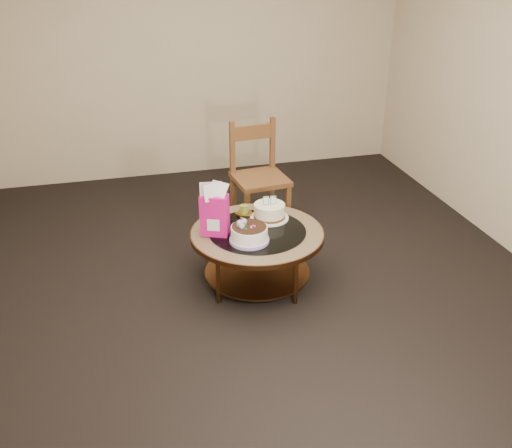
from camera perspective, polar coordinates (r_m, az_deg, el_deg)
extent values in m
plane|color=black|center=(4.53, 0.12, -5.81)|extent=(5.00, 5.00, 0.00)
cube|color=beige|center=(6.37, -5.75, 16.35)|extent=(4.50, 0.02, 2.60)
cube|color=beige|center=(1.91, 19.71, -11.81)|extent=(4.50, 0.02, 2.60)
cylinder|color=brown|center=(4.68, 3.62, -1.78)|extent=(0.04, 0.04, 0.42)
cylinder|color=brown|center=(4.68, -3.31, -1.74)|extent=(0.04, 0.04, 0.42)
cylinder|color=brown|center=(4.19, -3.80, -5.44)|extent=(0.04, 0.04, 0.42)
cylinder|color=brown|center=(4.19, 3.98, -5.48)|extent=(0.04, 0.04, 0.42)
cylinder|color=brown|center=(4.48, 0.12, -4.73)|extent=(0.82, 0.82, 0.02)
cylinder|color=brown|center=(4.31, 0.12, -0.97)|extent=(1.02, 1.02, 0.04)
cylinder|color=olive|center=(4.31, 0.13, -0.81)|extent=(1.00, 1.00, 0.01)
cylinder|color=black|center=(4.30, 0.13, -0.71)|extent=(0.74, 0.74, 0.01)
cylinder|color=#A88EC9|center=(4.15, -0.67, -1.60)|extent=(0.29, 0.29, 0.02)
cylinder|color=white|center=(4.13, -0.68, -1.02)|extent=(0.27, 0.27, 0.12)
cylinder|color=black|center=(4.10, -0.68, -0.25)|extent=(0.25, 0.25, 0.01)
sphere|color=#A88EC9|center=(4.09, -1.61, 0.06)|extent=(0.05, 0.05, 0.05)
sphere|color=#A88EC9|center=(4.13, -1.22, 0.25)|extent=(0.05, 0.05, 0.05)
sphere|color=#A88EC9|center=(4.06, -1.43, -0.24)|extent=(0.04, 0.04, 0.04)
cone|color=#217C28|center=(4.10, -1.06, -0.11)|extent=(0.04, 0.04, 0.02)
cone|color=#217C28|center=(4.08, -1.84, -0.28)|extent=(0.04, 0.04, 0.02)
cone|color=#217C28|center=(4.15, -1.12, 0.24)|extent=(0.03, 0.03, 0.02)
cone|color=#217C28|center=(4.05, -1.01, -0.46)|extent=(0.04, 0.04, 0.02)
cylinder|color=white|center=(4.49, 1.35, 0.62)|extent=(0.30, 0.30, 0.01)
cylinder|color=#4D2F16|center=(4.48, 1.35, 0.81)|extent=(0.25, 0.25, 0.02)
cylinder|color=white|center=(4.45, 1.36, 1.45)|extent=(0.24, 0.24, 0.09)
cube|color=#49AB54|center=(4.42, 1.01, 2.36)|extent=(0.05, 0.01, 0.07)
cube|color=white|center=(4.42, 1.01, 2.36)|extent=(0.04, 0.02, 0.05)
cube|color=#4395E6|center=(4.43, 1.73, 2.41)|extent=(0.05, 0.01, 0.07)
cube|color=white|center=(4.43, 1.73, 2.41)|extent=(0.04, 0.02, 0.05)
cube|color=#CC137A|center=(4.19, -4.16, 0.89)|extent=(0.23, 0.18, 0.31)
cube|color=silver|center=(4.22, -4.13, 0.22)|extent=(0.13, 0.14, 0.09)
cube|color=#D1BC56|center=(4.54, -1.18, 0.96)|extent=(0.13, 0.13, 0.01)
cylinder|color=#BD893B|center=(4.54, -1.18, 1.08)|extent=(0.13, 0.13, 0.01)
cylinder|color=olive|center=(4.52, -1.18, 1.52)|extent=(0.06, 0.06, 0.06)
cylinder|color=black|center=(4.51, -1.19, 1.95)|extent=(0.00, 0.00, 0.01)
cube|color=brown|center=(5.15, 0.42, 4.51)|extent=(0.50, 0.50, 0.04)
cube|color=brown|center=(5.02, -0.88, 0.85)|extent=(0.05, 0.05, 0.49)
cube|color=brown|center=(5.16, 3.21, 1.52)|extent=(0.05, 0.05, 0.49)
cube|color=brown|center=(5.36, -2.29, 2.56)|extent=(0.05, 0.05, 0.49)
cube|color=brown|center=(5.48, 1.59, 3.15)|extent=(0.05, 0.05, 0.49)
cube|color=brown|center=(5.18, -2.39, 7.54)|extent=(0.05, 0.05, 0.50)
cube|color=brown|center=(5.30, 1.65, 8.03)|extent=(0.05, 0.05, 0.50)
cube|color=brown|center=(5.20, -0.35, 9.15)|extent=(0.39, 0.07, 0.13)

